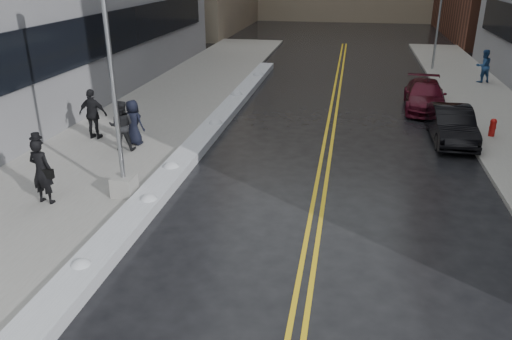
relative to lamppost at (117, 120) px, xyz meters
The scene contains 15 objects.
ground 4.62m from the lamppost, 31.22° to the right, with size 160.00×160.00×0.00m, color black.
sidewalk_west 8.72m from the lamppost, 107.03° to the left, with size 5.50×50.00×0.15m, color gray.
lane_line_left 10.12m from the lamppost, 54.77° to the left, with size 0.12×50.00×0.01m, color gold.
lane_line_right 10.29m from the lamppost, 53.36° to the left, with size 0.12×50.00×0.01m, color gold.
snow_ridge 6.50m from the lamppost, 81.94° to the left, with size 0.90×30.00×0.34m, color silver.
lamppost is the anchor object (origin of this frame).
fire_hydrant 14.81m from the lamppost, 33.04° to the left, with size 0.26×0.26×0.73m.
traffic_signal 24.98m from the lamppost, 61.79° to the left, with size 0.16×0.20×6.00m.
pedestrian_fedora 2.64m from the lamppost, 156.75° to the right, with size 0.72×0.47×1.98m, color black.
pedestrian_b 4.32m from the lamppost, 114.91° to the left, with size 0.92×0.72×1.89m, color black.
pedestrian_c 4.89m from the lamppost, 109.55° to the left, with size 0.85×0.56×1.75m, color black.
pedestrian_d 6.00m from the lamppost, 125.56° to the left, with size 1.17×0.49×2.00m, color black.
pedestrian_east 23.19m from the lamppost, 52.51° to the left, with size 0.92×0.71×1.89m, color navy.
car_black 13.10m from the lamppost, 35.15° to the left, with size 1.47×4.23×1.39m, color black.
car_maroon 15.96m from the lamppost, 50.28° to the left, with size 1.88×4.63×1.34m, color #410A17.
Camera 1 is at (3.16, -10.72, 6.70)m, focal length 35.00 mm.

